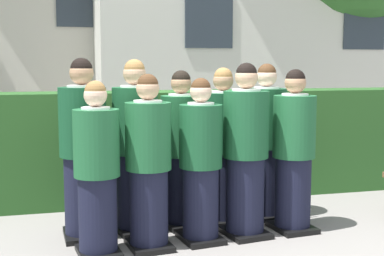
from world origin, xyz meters
The scene contains 12 objects.
ground_plane centered at (0.00, 0.00, 0.00)m, with size 60.00×60.00×0.00m, color gray.
student_front_row_0 centered at (-0.95, -0.13, 0.73)m, with size 0.40×0.47×1.53m.
student_front_row_1 centered at (-0.49, -0.07, 0.75)m, with size 0.41×0.49×1.58m.
student_front_row_2 centered at (0.02, 0.00, 0.73)m, with size 0.41×0.48×1.54m.
student_front_row_3 centered at (0.48, 0.06, 0.80)m, with size 0.45×0.53×1.68m.
student_front_row_4 centered at (1.01, 0.09, 0.77)m, with size 0.42×0.53×1.62m.
student_rear_row_0 centered at (-1.03, 0.40, 0.82)m, with size 0.45×0.51×1.73m.
student_rear_row_1 centered at (-0.53, 0.46, 0.82)m, with size 0.47×0.55×1.72m.
student_rear_row_2 centered at (-0.04, 0.52, 0.76)m, with size 0.45×0.52×1.61m.
student_rear_row_3 centered at (0.41, 0.55, 0.78)m, with size 0.42×0.50×1.63m.
student_rear_row_4 centered at (0.92, 0.60, 0.80)m, with size 0.44×0.53×1.68m.
hedge centered at (0.00, 1.71, 0.67)m, with size 8.49×0.70×1.34m.
Camera 1 is at (-1.32, -4.72, 1.65)m, focal length 49.94 mm.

